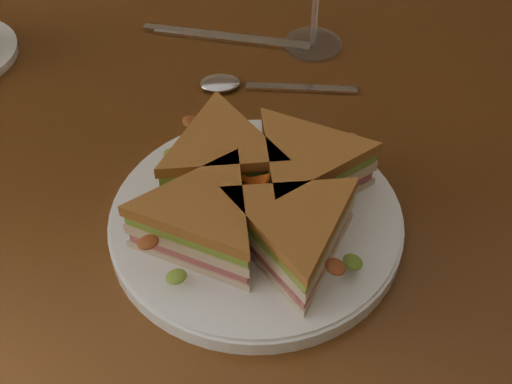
# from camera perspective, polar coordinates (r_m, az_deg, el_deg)

# --- Properties ---
(table) EXTENTS (1.20, 0.80, 0.75)m
(table) POSITION_cam_1_polar(r_m,az_deg,el_deg) (0.81, -3.61, -3.01)
(table) COLOR #3D210E
(table) RESTS_ON ground
(plate) EXTENTS (0.28, 0.28, 0.02)m
(plate) POSITION_cam_1_polar(r_m,az_deg,el_deg) (0.68, 0.00, -2.46)
(plate) COLOR white
(plate) RESTS_ON table
(sandwich_wedges) EXTENTS (0.29, 0.29, 0.06)m
(sandwich_wedges) POSITION_cam_1_polar(r_m,az_deg,el_deg) (0.65, 0.00, -0.30)
(sandwich_wedges) COLOR beige
(sandwich_wedges) RESTS_ON plate
(crisps_mound) EXTENTS (0.09, 0.09, 0.05)m
(crisps_mound) POSITION_cam_1_polar(r_m,az_deg,el_deg) (0.65, 0.00, -0.55)
(crisps_mound) COLOR #B44917
(crisps_mound) RESTS_ON plate
(spoon) EXTENTS (0.18, 0.05, 0.01)m
(spoon) POSITION_cam_1_polar(r_m,az_deg,el_deg) (0.84, -1.32, 8.57)
(spoon) COLOR silver
(spoon) RESTS_ON table
(knife) EXTENTS (0.21, 0.08, 0.00)m
(knife) POSITION_cam_1_polar(r_m,az_deg,el_deg) (0.92, -2.87, 12.27)
(knife) COLOR silver
(knife) RESTS_ON table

